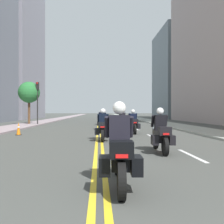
# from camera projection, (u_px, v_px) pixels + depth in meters

# --- Properties ---
(ground_plane) EXTENTS (264.00, 264.00, 0.00)m
(ground_plane) POSITION_uv_depth(u_px,v_px,m) (99.00, 119.00, 47.77)
(ground_plane) COLOR #414440
(sidewalk_left) EXTENTS (2.81, 144.00, 0.12)m
(sidewalk_left) POSITION_uv_depth(u_px,v_px,m) (61.00, 118.00, 47.37)
(sidewalk_left) COLOR gray
(sidewalk_left) RESTS_ON ground
(sidewalk_right) EXTENTS (2.81, 144.00, 0.12)m
(sidewalk_right) POSITION_uv_depth(u_px,v_px,m) (137.00, 118.00, 48.17)
(sidewalk_right) COLOR #9AA197
(sidewalk_right) RESTS_ON ground
(centreline_yellow_inner) EXTENTS (0.12, 132.00, 0.01)m
(centreline_yellow_inner) POSITION_uv_depth(u_px,v_px,m) (98.00, 119.00, 47.76)
(centreline_yellow_inner) COLOR yellow
(centreline_yellow_inner) RESTS_ON ground
(centreline_yellow_outer) EXTENTS (0.12, 132.00, 0.01)m
(centreline_yellow_outer) POSITION_uv_depth(u_px,v_px,m) (100.00, 119.00, 47.78)
(centreline_yellow_outer) COLOR yellow
(centreline_yellow_outer) RESTS_ON ground
(lane_dashes_white) EXTENTS (0.14, 56.40, 0.01)m
(lane_dashes_white) POSITION_uv_depth(u_px,v_px,m) (124.00, 123.00, 28.96)
(lane_dashes_white) COLOR silver
(lane_dashes_white) RESTS_ON ground
(building_right_1) EXTENTS (7.65, 20.94, 21.88)m
(building_right_1) POSITION_uv_depth(u_px,v_px,m) (223.00, 39.00, 31.75)
(building_right_1) COLOR #A79995
(building_right_1) RESTS_ON ground
(building_left_2) EXTENTS (9.25, 16.80, 29.88)m
(building_left_2) POSITION_uv_depth(u_px,v_px,m) (12.00, 43.00, 47.64)
(building_left_2) COLOR gray
(building_left_2) RESTS_ON ground
(building_right_2) EXTENTS (9.36, 13.39, 18.15)m
(building_right_2) POSITION_uv_depth(u_px,v_px,m) (181.00, 75.00, 50.77)
(building_right_2) COLOR gray
(building_right_2) RESTS_ON ground
(motorcycle_0) EXTENTS (0.78, 2.24, 1.65)m
(motorcycle_0) POSITION_uv_depth(u_px,v_px,m) (120.00, 153.00, 4.65)
(motorcycle_0) COLOR black
(motorcycle_0) RESTS_ON ground
(motorcycle_1) EXTENTS (0.77, 2.16, 1.59)m
(motorcycle_1) POSITION_uv_depth(u_px,v_px,m) (161.00, 134.00, 8.55)
(motorcycle_1) COLOR black
(motorcycle_1) RESTS_ON ground
(motorcycle_2) EXTENTS (0.78, 2.22, 1.60)m
(motorcycle_2) POSITION_uv_depth(u_px,v_px,m) (103.00, 128.00, 12.10)
(motorcycle_2) COLOR black
(motorcycle_2) RESTS_ON ground
(motorcycle_3) EXTENTS (0.77, 2.11, 1.58)m
(motorcycle_3) POSITION_uv_depth(u_px,v_px,m) (133.00, 124.00, 15.82)
(motorcycle_3) COLOR black
(motorcycle_3) RESTS_ON ground
(motorcycle_4) EXTENTS (0.78, 2.28, 1.63)m
(motorcycle_4) POSITION_uv_depth(u_px,v_px,m) (102.00, 121.00, 19.23)
(motorcycle_4) COLOR black
(motorcycle_4) RESTS_ON ground
(motorcycle_5) EXTENTS (0.78, 2.16, 1.61)m
(motorcycle_5) POSITION_uv_depth(u_px,v_px,m) (123.00, 120.00, 22.34)
(motorcycle_5) COLOR black
(motorcycle_5) RESTS_ON ground
(motorcycle_6) EXTENTS (0.78, 2.27, 1.64)m
(motorcycle_6) POSITION_uv_depth(u_px,v_px,m) (101.00, 119.00, 26.34)
(motorcycle_6) COLOR black
(motorcycle_6) RESTS_ON ground
(traffic_cone_0) EXTENTS (0.30, 0.30, 0.78)m
(traffic_cone_0) POSITION_uv_depth(u_px,v_px,m) (19.00, 129.00, 14.84)
(traffic_cone_0) COLOR black
(traffic_cone_0) RESTS_ON ground
(traffic_light_near) EXTENTS (0.28, 0.38, 4.52)m
(traffic_light_near) POSITION_uv_depth(u_px,v_px,m) (37.00, 95.00, 25.46)
(traffic_light_near) COLOR black
(traffic_light_near) RESTS_ON ground
(street_tree_0) EXTENTS (2.26, 2.26, 4.62)m
(street_tree_0) POSITION_uv_depth(u_px,v_px,m) (29.00, 93.00, 25.86)
(street_tree_0) COLOR #513721
(street_tree_0) RESTS_ON ground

